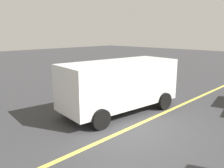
{
  "coord_description": "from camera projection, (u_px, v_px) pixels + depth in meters",
  "views": [
    {
      "loc": [
        -5.51,
        -4.95,
        3.37
      ],
      "look_at": [
        1.0,
        1.42,
        1.34
      ],
      "focal_mm": 36.84,
      "sensor_mm": 36.0,
      "label": 1
    }
  ],
  "objects": [
    {
      "name": "white_van",
      "position": [
        120.0,
        83.0,
        9.81
      ],
      "size": [
        5.4,
        2.75,
        2.2
      ],
      "color": "white",
      "rests_on": "ground_plane"
    },
    {
      "name": "lane_marking_centre",
      "position": [
        167.0,
        111.0,
        10.05
      ],
      "size": [
        28.0,
        0.16,
        0.01
      ],
      "primitive_type": "cube",
      "color": "#E0D14C"
    },
    {
      "name": "ground_plane",
      "position": [
        121.0,
        132.0,
        7.96
      ],
      "size": [
        80.0,
        80.0,
        0.0
      ],
      "primitive_type": "plane",
      "color": "#38383A"
    }
  ]
}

